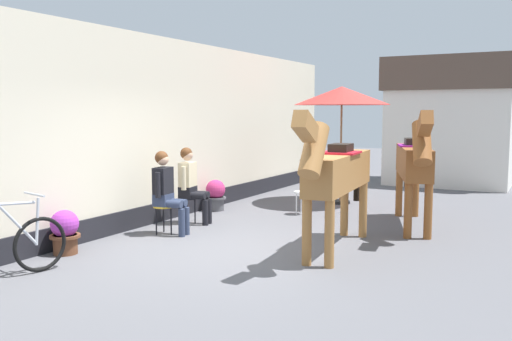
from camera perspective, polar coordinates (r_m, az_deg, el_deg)
name	(u,v)px	position (r m, az deg, el deg)	size (l,w,h in m)	color
ground_plane	(318,216)	(10.82, 6.46, -4.74)	(40.00, 40.00, 0.00)	#56565B
pub_facade_wall	(165,138)	(10.62, -9.45, 3.36)	(0.34, 14.00, 3.40)	beige
distant_cottage	(451,120)	(16.32, 19.57, 4.96)	(3.40, 2.60, 3.50)	silver
seated_visitor_near	(167,188)	(9.21, -9.26, -1.81)	(0.61, 0.49, 1.39)	gold
seated_visitor_far	(191,181)	(10.05, -6.77, -1.11)	(0.61, 0.48, 1.39)	black
saddled_horse_near	(336,173)	(7.99, 8.32, -0.24)	(0.63, 3.00, 2.06)	#9E6B38
saddled_horse_far	(414,162)	(9.94, 16.07, 0.83)	(1.21, 2.89, 2.06)	brown
flower_planter_nearest	(65,231)	(8.37, -19.22, -5.95)	(0.43, 0.43, 0.64)	brown
flower_planter_farthest	(216,194)	(11.36, -4.21, -2.50)	(0.43, 0.43, 0.64)	#4C4C51
cafe_parasol	(342,96)	(12.24, 8.89, 7.59)	(2.10, 2.10, 2.58)	black
spare_stool_white	(302,194)	(10.94, 4.78, -2.48)	(0.32, 0.32, 0.46)	white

